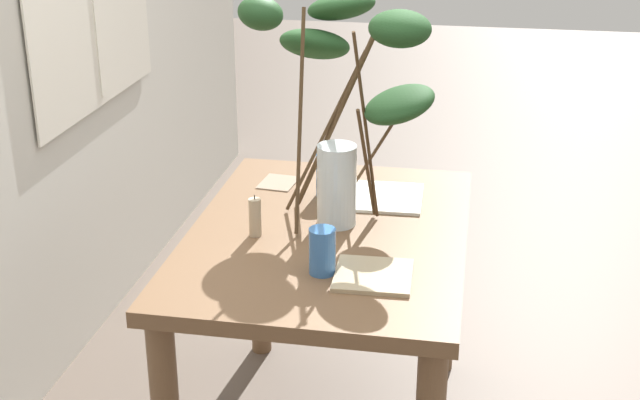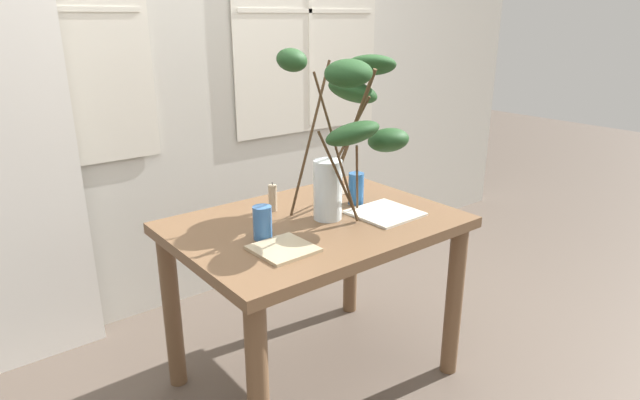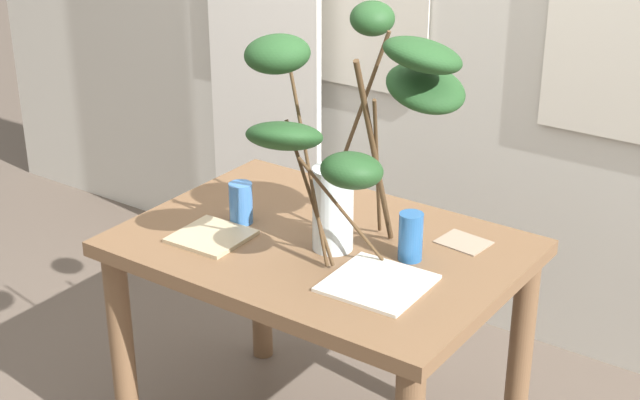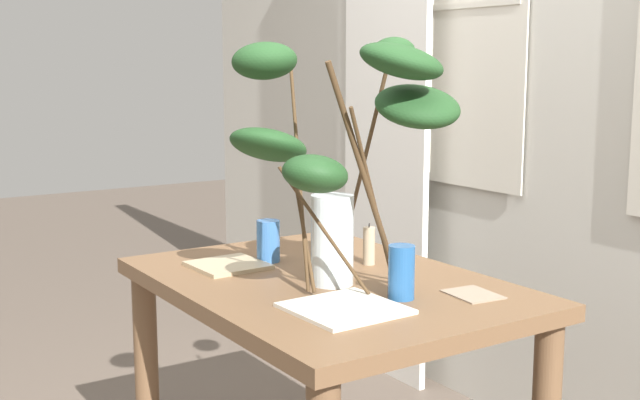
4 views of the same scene
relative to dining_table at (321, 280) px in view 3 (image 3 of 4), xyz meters
name	(u,v)px [view 3 (image 3 of 4)]	position (x,y,z in m)	size (l,w,h in m)	color
dining_table	(321,280)	(0.00, 0.00, 0.00)	(1.14, 0.82, 0.77)	brown
vase_with_branches	(355,117)	(0.14, -0.04, 0.55)	(0.54, 0.59, 0.69)	silver
drinking_glass_blue_left	(241,203)	(-0.28, -0.03, 0.19)	(0.07, 0.07, 0.13)	#386BAD
drinking_glass_blue_right	(411,237)	(0.27, 0.05, 0.20)	(0.07, 0.07, 0.14)	#235693
plate_square_left	(211,236)	(-0.28, -0.17, 0.14)	(0.20, 0.20, 0.01)	tan
plate_square_right	(377,283)	(0.28, -0.13, 0.13)	(0.26, 0.26, 0.01)	silver
napkin_folded	(464,242)	(0.35, 0.23, 0.13)	(0.14, 0.11, 0.00)	gray
pillar_candle	(339,195)	(-0.07, 0.20, 0.19)	(0.04, 0.04, 0.13)	tan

